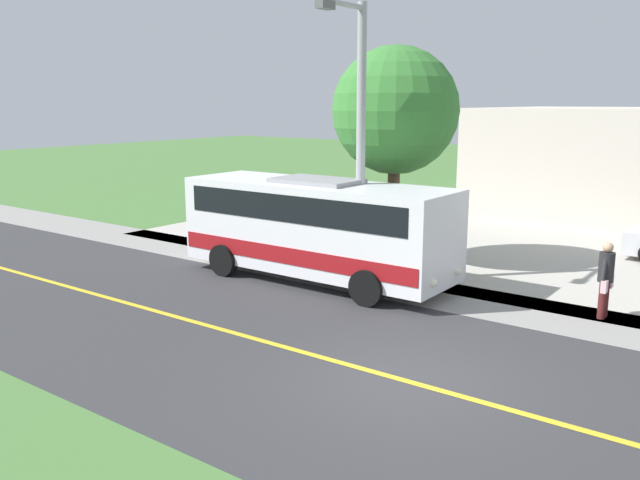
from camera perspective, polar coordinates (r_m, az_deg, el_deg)
name	(u,v)px	position (r m, az deg, el deg)	size (l,w,h in m)	color
ground_plane	(407,382)	(12.05, 7.46, -11.96)	(120.00, 120.00, 0.00)	#477238
road_surface	(407,381)	(12.05, 7.47, -11.94)	(8.00, 100.00, 0.01)	#333335
sidewalk	(514,309)	(16.53, 16.30, -5.67)	(2.40, 100.00, 0.01)	gray
road_centre_line	(407,381)	(12.05, 7.47, -11.92)	(0.16, 100.00, 0.00)	gold
shuttle_bus_front	(317,225)	(18.02, -0.28, 1.32)	(2.65, 7.82, 2.81)	white
pedestrian_with_bags	(606,277)	(16.30, 23.32, -2.97)	(0.72, 0.34, 1.76)	#4C1919
street_light_pole	(358,132)	(17.42, 3.30, 9.21)	(1.97, 0.24, 7.28)	#9E9EA3
tree_curbside	(395,111)	(19.76, 6.49, 10.93)	(3.71, 3.71, 6.43)	brown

